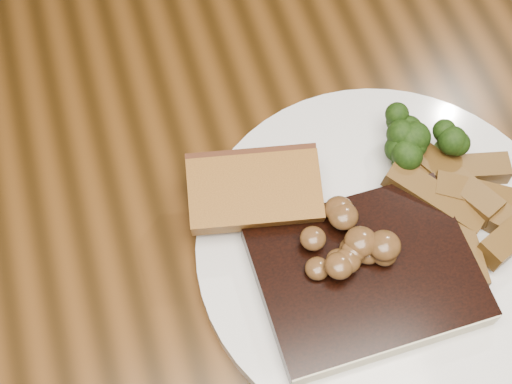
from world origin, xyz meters
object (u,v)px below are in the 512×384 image
dining_table (260,263)px  plate (384,249)px  garlic_bread (255,204)px  potato_wedges (455,210)px  steak (365,275)px

dining_table → plate: size_ratio=5.45×
plate → garlic_bread: bearing=146.3°
plate → garlic_bread: (-0.09, 0.06, 0.02)m
dining_table → potato_wedges: (0.14, -0.05, 0.12)m
plate → steak: bearing=-140.0°
steak → potato_wedges: bearing=18.7°
plate → dining_table: bearing=147.1°
dining_table → potato_wedges: bearing=-17.8°
plate → potato_wedges: 0.06m
plate → potato_wedges: (0.06, 0.01, 0.02)m
plate → garlic_bread: size_ratio=2.94×
plate → steak: size_ratio=1.87×
garlic_bread → dining_table: bearing=-36.7°
steak → dining_table: bearing=126.7°
dining_table → garlic_bread: size_ratio=16.00×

